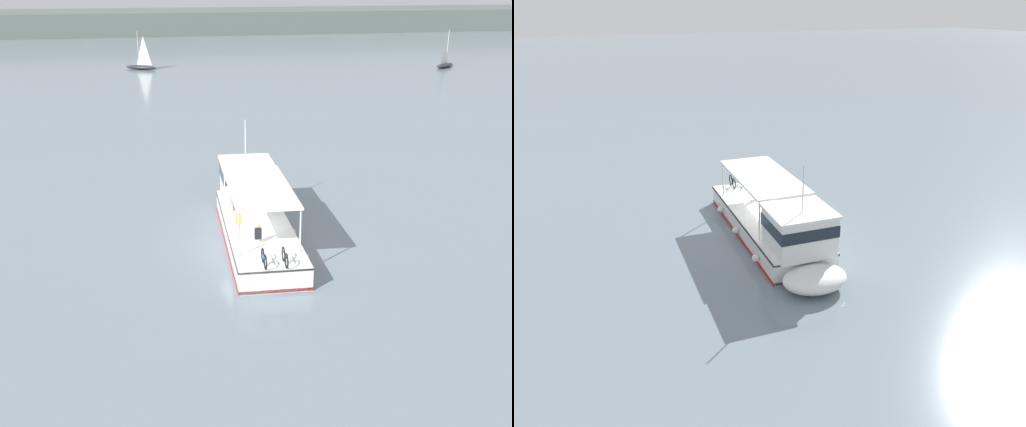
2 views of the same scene
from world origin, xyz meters
TOP-DOWN VIEW (x-y plane):
  - ground_plane at (0.00, 0.00)m, footprint 400.00×400.00m
  - distant_shoreline at (0.00, 132.94)m, footprint 400.00×28.00m
  - ferry_main at (0.71, 1.85)m, footprint 4.15×12.98m
  - sailboat_far_right at (41.73, 59.34)m, footprint 4.62×4.10m
  - sailboat_near_port at (-2.61, 66.45)m, footprint 4.85×3.62m

SIDE VIEW (x-z plane):
  - ground_plane at x=0.00m, z-range 0.00..0.00m
  - sailboat_far_right at x=41.73m, z-range -2.16..3.24m
  - sailboat_near_port at x=-2.61m, z-range -2.16..3.24m
  - ferry_main at x=0.71m, z-range -1.64..3.68m
  - distant_shoreline at x=0.00m, z-range 0.00..5.11m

